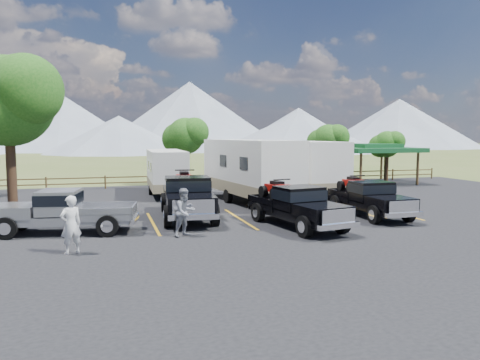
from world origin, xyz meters
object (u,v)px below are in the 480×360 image
object	(u,v)px
trailer_center	(250,170)
person_a	(71,225)
pickup_silver	(64,211)
person_b	(185,212)
tree_big_nw	(7,101)
rig_center	(296,205)
trailer_right	(301,168)
rig_right	(369,197)
trailer_left	(166,172)
pavilion	(372,149)
rig_left	(187,195)

from	to	relation	value
trailer_center	person_a	size ratio (longest dim) A/B	5.42
pickup_silver	person_b	bearing A→B (deg)	76.87
person_a	tree_big_nw	bearing A→B (deg)	-96.23
rig_center	trailer_right	size ratio (longest dim) A/B	0.60
rig_right	pickup_silver	bearing A→B (deg)	-178.72
trailer_center	pickup_silver	size ratio (longest dim) A/B	1.74
rig_center	trailer_right	world-z (taller)	trailer_right
tree_big_nw	trailer_left	size ratio (longest dim) A/B	0.94
person_b	pavilion	bearing A→B (deg)	12.21
rig_right	person_b	size ratio (longest dim) A/B	3.03
pavilion	trailer_center	size ratio (longest dim) A/B	0.59
trailer_left	trailer_center	xyz separation A→B (m)	(4.23, -4.72, 0.38)
rig_right	trailer_right	distance (m)	7.58
trailer_right	person_b	xyz separation A→B (m)	(-9.01, -9.60, -0.90)
pavilion	person_a	bearing A→B (deg)	-141.46
pickup_silver	rig_center	bearing A→B (deg)	91.40
trailer_right	pickup_silver	world-z (taller)	trailer_right
rig_center	rig_right	xyz separation A→B (m)	(4.42, 1.50, -0.03)
rig_center	rig_right	size ratio (longest dim) A/B	1.07
rig_right	trailer_center	xyz separation A→B (m)	(-4.15, 5.92, 0.98)
tree_big_nw	rig_center	world-z (taller)	tree_big_nw
rig_center	pavilion	bearing A→B (deg)	39.37
trailer_center	person_b	xyz separation A→B (m)	(-5.11, -8.00, -0.96)
rig_left	person_b	distance (m)	4.06
trailer_left	person_b	world-z (taller)	trailer_left
rig_right	trailer_center	size ratio (longest dim) A/B	0.54
rig_center	rig_left	bearing A→B (deg)	130.16
rig_right	person_b	xyz separation A→B (m)	(-9.26, -2.08, 0.03)
rig_right	trailer_center	world-z (taller)	trailer_center
pavilion	trailer_right	world-z (taller)	trailer_right
rig_right	trailer_left	world-z (taller)	trailer_left
tree_big_nw	rig_left	distance (m)	10.23
tree_big_nw	person_b	size ratio (longest dim) A/B	4.21
pickup_silver	pavilion	bearing A→B (deg)	131.21
trailer_right	rig_left	bearing A→B (deg)	-147.55
tree_big_nw	rig_right	world-z (taller)	tree_big_nw
person_b	pickup_silver	bearing A→B (deg)	128.36
rig_left	rig_center	size ratio (longest dim) A/B	1.11
rig_center	person_b	world-z (taller)	rig_center
rig_right	person_a	size ratio (longest dim) A/B	2.93
rig_right	trailer_right	bearing A→B (deg)	92.30
pavilion	trailer_center	world-z (taller)	trailer_center
rig_right	trailer_center	distance (m)	7.30
pavilion	person_b	world-z (taller)	pavilion
rig_left	rig_right	bearing A→B (deg)	-7.58
pickup_silver	rig_left	bearing A→B (deg)	121.01
trailer_center	person_a	xyz separation A→B (m)	(-9.15, -9.61, -0.92)
rig_left	rig_center	world-z (taller)	rig_left
trailer_right	pickup_silver	bearing A→B (deg)	-152.06
rig_right	trailer_left	size ratio (longest dim) A/B	0.68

